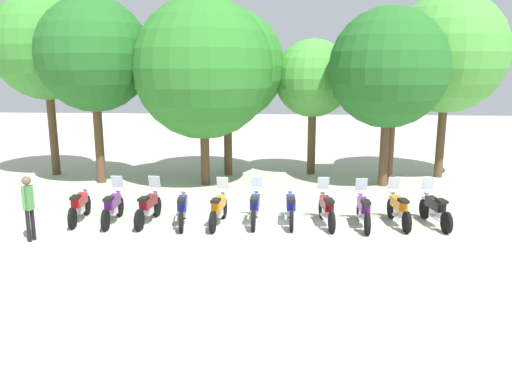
% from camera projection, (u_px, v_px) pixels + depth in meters
% --- Properties ---
extents(ground_plane, '(80.00, 80.00, 0.00)m').
position_uv_depth(ground_plane, '(255.00, 224.00, 16.11)').
color(ground_plane, '#BCB7A8').
extents(motorcycle_0, '(0.62, 2.19, 0.99)m').
position_uv_depth(motorcycle_0, '(80.00, 205.00, 16.35)').
color(motorcycle_0, black).
rests_on(motorcycle_0, ground_plane).
extents(motorcycle_1, '(0.62, 2.19, 1.37)m').
position_uv_depth(motorcycle_1, '(113.00, 207.00, 16.17)').
color(motorcycle_1, black).
rests_on(motorcycle_1, ground_plane).
extents(motorcycle_2, '(0.62, 2.19, 1.37)m').
position_uv_depth(motorcycle_2, '(149.00, 207.00, 16.16)').
color(motorcycle_2, black).
rests_on(motorcycle_2, ground_plane).
extents(motorcycle_3, '(0.62, 2.18, 0.99)m').
position_uv_depth(motorcycle_3, '(183.00, 209.00, 15.99)').
color(motorcycle_3, black).
rests_on(motorcycle_3, ground_plane).
extents(motorcycle_4, '(0.62, 2.19, 1.37)m').
position_uv_depth(motorcycle_4, '(219.00, 208.00, 15.97)').
color(motorcycle_4, black).
rests_on(motorcycle_4, ground_plane).
extents(motorcycle_5, '(0.62, 2.19, 1.37)m').
position_uv_depth(motorcycle_5, '(255.00, 207.00, 16.13)').
color(motorcycle_5, black).
rests_on(motorcycle_5, ground_plane).
extents(motorcycle_6, '(0.62, 2.19, 0.99)m').
position_uv_depth(motorcycle_6, '(291.00, 208.00, 16.08)').
color(motorcycle_6, black).
rests_on(motorcycle_6, ground_plane).
extents(motorcycle_7, '(0.62, 2.18, 1.37)m').
position_uv_depth(motorcycle_7, '(326.00, 208.00, 15.96)').
color(motorcycle_7, black).
rests_on(motorcycle_7, ground_plane).
extents(motorcycle_8, '(0.62, 2.19, 1.37)m').
position_uv_depth(motorcycle_8, '(363.00, 210.00, 15.78)').
color(motorcycle_8, black).
rests_on(motorcycle_8, ground_plane).
extents(motorcycle_9, '(0.62, 2.19, 1.37)m').
position_uv_depth(motorcycle_9, '(398.00, 208.00, 15.95)').
color(motorcycle_9, black).
rests_on(motorcycle_9, ground_plane).
extents(motorcycle_10, '(0.65, 2.17, 1.37)m').
position_uv_depth(motorcycle_10, '(435.00, 209.00, 15.91)').
color(motorcycle_10, black).
rests_on(motorcycle_10, ground_plane).
extents(person_0, '(0.30, 0.41, 1.82)m').
position_uv_depth(person_0, '(28.00, 203.00, 14.33)').
color(person_0, black).
rests_on(person_0, ground_plane).
extents(tree_0, '(4.55, 4.55, 7.85)m').
position_uv_depth(tree_0, '(46.00, 47.00, 22.46)').
color(tree_0, brown).
rests_on(tree_0, ground_plane).
extents(tree_1, '(4.52, 4.52, 7.45)m').
position_uv_depth(tree_1, '(93.00, 55.00, 20.90)').
color(tree_1, brown).
rests_on(tree_1, ground_plane).
extents(tree_2, '(5.52, 5.52, 7.41)m').
position_uv_depth(tree_2, '(203.00, 69.00, 20.65)').
color(tree_2, brown).
rests_on(tree_2, ground_plane).
extents(tree_3, '(4.90, 4.90, 7.22)m').
position_uv_depth(tree_3, '(227.00, 66.00, 22.58)').
color(tree_3, brown).
rests_on(tree_3, ground_plane).
extents(tree_4, '(3.36, 3.36, 5.92)m').
position_uv_depth(tree_4, '(313.00, 79.00, 22.94)').
color(tree_4, brown).
rests_on(tree_4, ground_plane).
extents(tree_5, '(4.65, 4.65, 7.00)m').
position_uv_depth(tree_5, '(389.00, 68.00, 20.41)').
color(tree_5, brown).
rests_on(tree_5, ground_plane).
extents(tree_6, '(3.75, 3.75, 6.41)m').
position_uv_depth(tree_6, '(394.00, 72.00, 20.68)').
color(tree_6, brown).
rests_on(tree_6, ground_plane).
extents(tree_7, '(4.97, 4.97, 7.77)m').
position_uv_depth(tree_7, '(448.00, 53.00, 22.00)').
color(tree_7, brown).
rests_on(tree_7, ground_plane).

